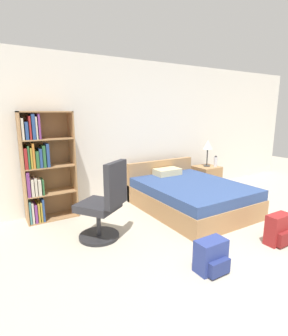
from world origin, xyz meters
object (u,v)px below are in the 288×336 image
object	(u,v)px
table_lamp	(208,146)
backpack_red	(278,230)
water_bottle	(215,162)
nightstand	(206,178)
bed	(189,195)
office_chair	(104,205)
backpack_blue	(212,257)
bookshelf	(42,167)

from	to	relation	value
table_lamp	backpack_red	xyz separation A→B (m)	(-0.96, -2.29, -0.77)
water_bottle	backpack_red	world-z (taller)	water_bottle
nightstand	backpack_red	world-z (taller)	nightstand
bed	table_lamp	distance (m)	1.52
office_chair	backpack_blue	bearing A→B (deg)	-61.45
water_bottle	bookshelf	bearing A→B (deg)	176.38
table_lamp	office_chair	bearing A→B (deg)	-160.20
office_chair	backpack_red	bearing A→B (deg)	-34.45
water_bottle	backpack_blue	size ratio (longest dim) A/B	0.67
office_chair	water_bottle	bearing A→B (deg)	16.70
office_chair	backpack_red	size ratio (longest dim) A/B	2.72
backpack_red	bed	bearing A→B (deg)	95.99
bookshelf	table_lamp	world-z (taller)	bookshelf
office_chair	water_bottle	xyz separation A→B (m)	(2.94, 0.88, 0.15)
water_bottle	bed	bearing A→B (deg)	-154.23
bookshelf	bed	distance (m)	2.46
office_chair	bookshelf	bearing A→B (deg)	116.48
table_lamp	backpack_blue	world-z (taller)	table_lamp
office_chair	backpack_blue	world-z (taller)	office_chair
table_lamp	backpack_red	distance (m)	2.60
nightstand	backpack_blue	bearing A→B (deg)	-133.29
bookshelf	water_bottle	world-z (taller)	bookshelf
bed	nightstand	xyz separation A→B (m)	(1.12, 0.72, 0.01)
office_chair	bed	bearing A→B (deg)	9.41
nightstand	backpack_red	distance (m)	2.46
backpack_red	water_bottle	bearing A→B (deg)	63.35
backpack_blue	bed	bearing A→B (deg)	56.76
nightstand	table_lamp	xyz separation A→B (m)	(0.01, 0.02, 0.70)
bed	backpack_blue	distance (m)	1.84
bookshelf	table_lamp	distance (m)	3.37
bed	backpack_blue	bearing A→B (deg)	-123.24
bed	office_chair	world-z (taller)	office_chair
table_lamp	backpack_blue	bearing A→B (deg)	-133.21
bookshelf	water_bottle	distance (m)	3.50
table_lamp	water_bottle	xyz separation A→B (m)	(0.12, -0.13, -0.34)
backpack_blue	water_bottle	bearing A→B (deg)	43.52
nightstand	bed	bearing A→B (deg)	-147.28
backpack_red	backpack_blue	xyz separation A→B (m)	(-1.17, 0.02, -0.02)
water_bottle	nightstand	bearing A→B (deg)	137.84
nightstand	table_lamp	distance (m)	0.70
table_lamp	water_bottle	size ratio (longest dim) A/B	2.43
bed	water_bottle	size ratio (longest dim) A/B	8.17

